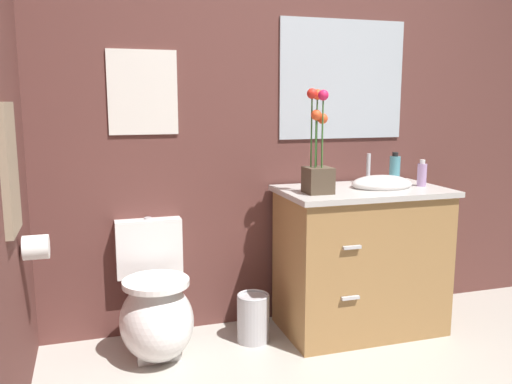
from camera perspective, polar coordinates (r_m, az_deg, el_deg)
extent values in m
cube|color=brown|center=(3.26, 6.19, 8.34)|extent=(4.42, 0.05, 2.50)
ellipsoid|color=white|center=(2.89, -10.55, -13.39)|extent=(0.38, 0.48, 0.40)
cube|color=white|center=(2.98, -10.60, -14.97)|extent=(0.22, 0.26, 0.18)
cube|color=white|center=(3.05, -11.38, -5.78)|extent=(0.36, 0.13, 0.32)
cylinder|color=white|center=(2.79, -10.64, -9.49)|extent=(0.34, 0.34, 0.03)
cylinder|color=#B7B7BC|center=(3.01, -11.48, -2.85)|extent=(0.04, 0.04, 0.02)
cube|color=#9E7242|center=(3.18, 11.08, -7.35)|extent=(0.90, 0.52, 0.81)
cube|color=#BCB7B2|center=(3.08, 11.33, 0.11)|extent=(0.94, 0.56, 0.03)
ellipsoid|color=white|center=(3.14, 13.28, 0.84)|extent=(0.36, 0.26, 0.10)
cylinder|color=#B7B7BC|center=(3.26, 11.91, 2.48)|extent=(0.02, 0.02, 0.18)
cube|color=#B7B7BC|center=(2.81, 10.22, -5.84)|extent=(0.10, 0.02, 0.02)
cube|color=#B7B7BC|center=(2.89, 10.06, -11.08)|extent=(0.10, 0.02, 0.02)
cube|color=#4C3D2D|center=(2.87, 6.65, 1.25)|extent=(0.14, 0.14, 0.14)
cylinder|color=#386B2D|center=(2.86, 7.07, 5.22)|extent=(0.01, 0.01, 0.26)
sphere|color=#EA4C23|center=(2.86, 7.12, 7.79)|extent=(0.06, 0.06, 0.06)
cylinder|color=#386B2D|center=(2.88, 6.51, 6.50)|extent=(0.01, 0.01, 0.38)
sphere|color=#EA4C23|center=(2.87, 6.58, 10.30)|extent=(0.06, 0.06, 0.06)
cylinder|color=#386B2D|center=(2.85, 5.94, 6.52)|extent=(0.01, 0.01, 0.39)
sphere|color=red|center=(2.84, 6.01, 10.42)|extent=(0.06, 0.06, 0.06)
cylinder|color=#386B2D|center=(2.83, 6.40, 5.38)|extent=(0.01, 0.01, 0.28)
sphere|color=#EA4C23|center=(2.82, 6.46, 8.18)|extent=(0.06, 0.06, 0.06)
cylinder|color=#386B2D|center=(2.82, 7.12, 6.38)|extent=(0.01, 0.01, 0.38)
sphere|color=#E01E51|center=(2.81, 7.20, 10.23)|extent=(0.06, 0.06, 0.06)
cylinder|color=#B28CBF|center=(3.24, 17.30, 1.75)|extent=(0.05, 0.05, 0.13)
cylinder|color=silver|center=(3.23, 17.37, 3.10)|extent=(0.03, 0.03, 0.02)
cylinder|color=teal|center=(3.28, 14.60, 2.28)|extent=(0.06, 0.06, 0.17)
cylinder|color=black|center=(3.27, 14.67, 3.93)|extent=(0.03, 0.03, 0.02)
cylinder|color=#B7B7BC|center=(3.05, -0.30, -13.37)|extent=(0.18, 0.18, 0.26)
torus|color=#B7B7BC|center=(3.00, -0.30, -11.00)|extent=(0.18, 0.18, 0.01)
cube|color=silver|center=(2.97, -12.00, 10.36)|extent=(0.37, 0.01, 0.45)
cube|color=#B2BCC6|center=(3.30, 9.22, 11.76)|extent=(0.80, 0.01, 0.70)
cube|color=gray|center=(2.32, -24.84, 2.29)|extent=(0.03, 0.28, 0.52)
cylinder|color=white|center=(2.59, -22.44, -5.48)|extent=(0.11, 0.11, 0.11)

